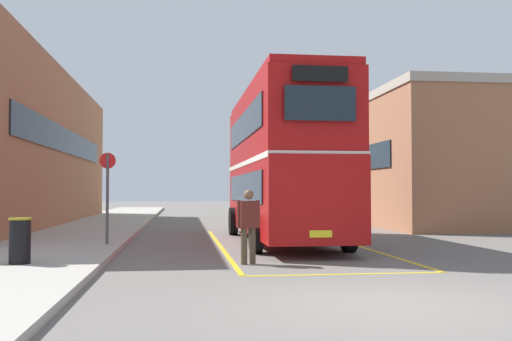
{
  "coord_description": "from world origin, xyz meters",
  "views": [
    {
      "loc": [
        -2.88,
        -8.07,
        1.6
      ],
      "look_at": [
        -0.26,
        12.81,
        2.33
      ],
      "focal_mm": 41.37,
      "sensor_mm": 36.0,
      "label": 1
    }
  ],
  "objects_px": {
    "single_deck_bus": "(281,190)",
    "bus_stop_sign": "(107,189)",
    "pedestrian_boarding": "(248,221)",
    "double_decker_bus": "(281,162)",
    "litter_bin": "(20,241)"
  },
  "relations": [
    {
      "from": "single_deck_bus",
      "to": "bus_stop_sign",
      "type": "height_order",
      "value": "single_deck_bus"
    },
    {
      "from": "pedestrian_boarding",
      "to": "bus_stop_sign",
      "type": "xyz_separation_m",
      "value": [
        -3.49,
        3.79,
        0.73
      ]
    },
    {
      "from": "double_decker_bus",
      "to": "pedestrian_boarding",
      "type": "distance_m",
      "value": 5.86
    },
    {
      "from": "litter_bin",
      "to": "bus_stop_sign",
      "type": "height_order",
      "value": "bus_stop_sign"
    },
    {
      "from": "double_decker_bus",
      "to": "bus_stop_sign",
      "type": "distance_m",
      "value": 5.45
    },
    {
      "from": "pedestrian_boarding",
      "to": "double_decker_bus",
      "type": "bearing_deg",
      "value": 72.96
    },
    {
      "from": "pedestrian_boarding",
      "to": "single_deck_bus",
      "type": "bearing_deg",
      "value": 78.89
    },
    {
      "from": "pedestrian_boarding",
      "to": "bus_stop_sign",
      "type": "bearing_deg",
      "value": 132.64
    },
    {
      "from": "double_decker_bus",
      "to": "single_deck_bus",
      "type": "xyz_separation_m",
      "value": [
        3.3,
        19.82,
        -0.87
      ]
    },
    {
      "from": "double_decker_bus",
      "to": "bus_stop_sign",
      "type": "height_order",
      "value": "double_decker_bus"
    },
    {
      "from": "double_decker_bus",
      "to": "pedestrian_boarding",
      "type": "height_order",
      "value": "double_decker_bus"
    },
    {
      "from": "pedestrian_boarding",
      "to": "bus_stop_sign",
      "type": "relative_size",
      "value": 0.65
    },
    {
      "from": "single_deck_bus",
      "to": "litter_bin",
      "type": "relative_size",
      "value": 10.83
    },
    {
      "from": "double_decker_bus",
      "to": "pedestrian_boarding",
      "type": "bearing_deg",
      "value": -107.04
    },
    {
      "from": "double_decker_bus",
      "to": "litter_bin",
      "type": "relative_size",
      "value": 11.26
    }
  ]
}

